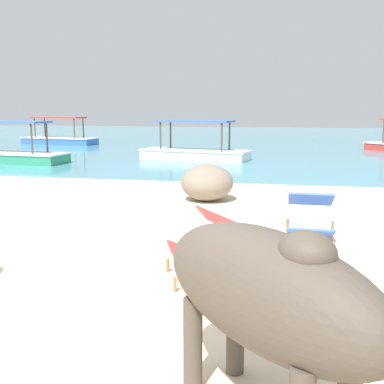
# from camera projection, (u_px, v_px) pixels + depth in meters

# --- Properties ---
(sand_beach) EXTENTS (18.00, 14.00, 0.04)m
(sand_beach) POSITION_uv_depth(u_px,v_px,m) (58.00, 326.00, 3.52)
(sand_beach) COLOR beige
(sand_beach) RESTS_ON ground
(water_surface) EXTENTS (60.00, 36.00, 0.03)m
(water_surface) POSITION_uv_depth(u_px,v_px,m) (250.00, 140.00, 24.78)
(water_surface) COLOR teal
(water_surface) RESTS_ON ground
(cow) EXTENTS (1.63, 1.67, 1.09)m
(cow) POSITION_uv_depth(u_px,v_px,m) (272.00, 294.00, 2.26)
(cow) COLOR #4C4238
(cow) RESTS_ON sand_beach
(deck_chair_near) EXTENTS (0.57, 0.78, 0.68)m
(deck_chair_near) POSITION_uv_depth(u_px,v_px,m) (310.00, 217.00, 5.32)
(deck_chair_near) COLOR olive
(deck_chair_near) RESTS_ON sand_beach
(deck_chair_far) EXTENTS (0.91, 0.77, 0.68)m
(deck_chair_far) POSITION_uv_depth(u_px,v_px,m) (208.00, 241.00, 4.36)
(deck_chair_far) COLOR olive
(deck_chair_far) RESTS_ON sand_beach
(shore_rock_small) EXTENTS (1.33, 1.33, 0.66)m
(shore_rock_small) POSITION_uv_depth(u_px,v_px,m) (207.00, 182.00, 8.18)
(shore_rock_small) COLOR gray
(shore_rock_small) RESTS_ON sand_beach
(boat_white) EXTENTS (3.83, 1.91, 1.29)m
(boat_white) POSITION_uv_depth(u_px,v_px,m) (195.00, 151.00, 15.21)
(boat_white) COLOR white
(boat_white) RESTS_ON water_surface
(boat_blue) EXTENTS (3.79, 1.63, 1.29)m
(boat_blue) POSITION_uv_depth(u_px,v_px,m) (60.00, 138.00, 21.76)
(boat_blue) COLOR #3866B7
(boat_blue) RESTS_ON water_surface
(boat_green) EXTENTS (3.77, 1.52, 1.29)m
(boat_green) POSITION_uv_depth(u_px,v_px,m) (11.00, 154.00, 14.30)
(boat_green) COLOR #338E66
(boat_green) RESTS_ON water_surface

